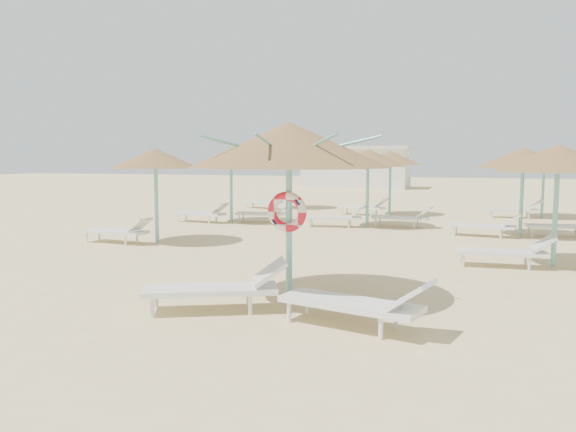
% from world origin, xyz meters
% --- Properties ---
extents(ground, '(120.00, 120.00, 0.00)m').
position_xyz_m(ground, '(0.00, 0.00, 0.00)').
color(ground, '#D7BD83').
rests_on(ground, ground).
extents(main_palapa, '(3.33, 3.33, 2.99)m').
position_xyz_m(main_palapa, '(0.01, 0.04, 2.60)').
color(main_palapa, '#6AB9B3').
rests_on(main_palapa, ground).
extents(lounger_main_a, '(2.29, 1.54, 0.81)m').
position_xyz_m(lounger_main_a, '(-0.80, -0.95, 0.39)').
color(lounger_main_a, silver).
rests_on(lounger_main_a, ground).
extents(lounger_main_b, '(2.28, 1.17, 0.80)m').
position_xyz_m(lounger_main_b, '(1.45, -1.17, 0.38)').
color(lounger_main_b, silver).
rests_on(lounger_main_b, ground).
extents(palapa_field, '(19.52, 14.20, 2.72)m').
position_xyz_m(palapa_field, '(1.06, 10.21, 2.30)').
color(palapa_field, '#6AB9B3').
rests_on(palapa_field, ground).
extents(service_hut, '(8.40, 4.40, 3.25)m').
position_xyz_m(service_hut, '(-6.00, 35.00, 1.64)').
color(service_hut, silver).
rests_on(service_hut, ground).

